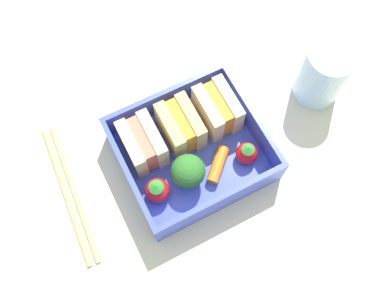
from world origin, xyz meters
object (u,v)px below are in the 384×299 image
at_px(sandwich_center, 217,109).
at_px(drinking_glass, 323,74).
at_px(chopstick_pair, 69,193).
at_px(strawberry_far_left, 247,153).
at_px(sandwich_left, 143,144).
at_px(broccoli_floret, 188,171).
at_px(folded_napkin, 277,280).
at_px(sandwich_center_left, 181,126).
at_px(strawberry_left, 157,190).
at_px(carrot_stick_far_left, 218,165).

xyz_separation_m(sandwich_center, drinking_glass, (0.14, -0.02, 0.01)).
xyz_separation_m(chopstick_pair, drinking_glass, (0.34, -0.02, 0.04)).
bearing_deg(drinking_glass, strawberry_far_left, -161.77).
relative_size(sandwich_left, sandwich_center, 1.00).
xyz_separation_m(broccoli_floret, folded_napkin, (0.04, -0.15, -0.04)).
distance_m(strawberry_far_left, drinking_glass, 0.14).
relative_size(sandwich_left, drinking_glass, 0.71).
relative_size(strawberry_far_left, drinking_glass, 0.39).
relative_size(chopstick_pair, folded_napkin, 1.33).
height_order(sandwich_center, chopstick_pair, sandwich_center).
bearing_deg(sandwich_center_left, chopstick_pair, -178.56).
relative_size(strawberry_left, chopstick_pair, 0.19).
relative_size(strawberry_left, folded_napkin, 0.26).
height_order(sandwich_left, strawberry_left, sandwich_left).
distance_m(sandwich_center_left, sandwich_center, 0.05).
bearing_deg(sandwich_center, folded_napkin, -98.99).
bearing_deg(chopstick_pair, drinking_glass, -2.72).
xyz_separation_m(sandwich_center_left, broccoli_floret, (-0.02, -0.06, 0.00)).
distance_m(strawberry_left, folded_napkin, 0.17).
height_order(broccoli_floret, carrot_stick_far_left, broccoli_floret).
height_order(sandwich_left, folded_napkin, sandwich_left).
bearing_deg(strawberry_far_left, carrot_stick_far_left, 172.79).
height_order(strawberry_far_left, drinking_glass, drinking_glass).
height_order(sandwich_center_left, chopstick_pair, sandwich_center_left).
relative_size(carrot_stick_far_left, strawberry_far_left, 1.40).
bearing_deg(strawberry_far_left, strawberry_left, 176.45).
bearing_deg(drinking_glass, chopstick_pair, 177.28).
bearing_deg(strawberry_left, strawberry_far_left, -3.55).
relative_size(sandwich_center_left, strawberry_left, 1.69).
relative_size(strawberry_left, carrot_stick_far_left, 0.77).
relative_size(broccoli_floret, strawberry_far_left, 1.48).
height_order(sandwich_left, carrot_stick_far_left, sandwich_left).
xyz_separation_m(broccoli_floret, carrot_stick_far_left, (0.04, -0.00, -0.02)).
height_order(sandwich_center_left, sandwich_center, same).
xyz_separation_m(sandwich_center, broccoli_floret, (-0.07, -0.06, 0.00)).
bearing_deg(sandwich_center, sandwich_center_left, 180.00).
bearing_deg(strawberry_left, folded_napkin, -62.81).
xyz_separation_m(sandwich_center_left, folded_napkin, (0.02, -0.20, -0.03)).
distance_m(strawberry_far_left, chopstick_pair, 0.22).
bearing_deg(sandwich_left, drinking_glass, -4.82).
xyz_separation_m(sandwich_left, drinking_glass, (0.24, -0.02, 0.01)).
xyz_separation_m(strawberry_left, chopstick_pair, (-0.09, 0.05, -0.02)).
height_order(sandwich_center, strawberry_far_left, sandwich_center).
distance_m(strawberry_left, drinking_glass, 0.25).
bearing_deg(broccoli_floret, chopstick_pair, 158.95).
bearing_deg(chopstick_pair, folded_napkin, -49.65).
relative_size(sandwich_left, chopstick_pair, 0.32).
distance_m(sandwich_center, drinking_glass, 0.14).
xyz_separation_m(sandwich_center_left, carrot_stick_far_left, (0.02, -0.06, -0.02)).
xyz_separation_m(strawberry_left, folded_napkin, (0.08, -0.15, -0.03)).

